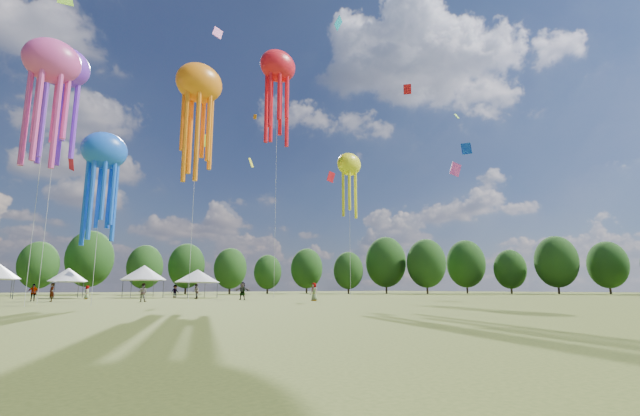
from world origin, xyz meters
TOP-DOWN VIEW (x-y plane):
  - ground at (0.00, 0.00)m, footprint 300.00×300.00m
  - spectator_near at (-2.28, 36.01)m, footprint 1.02×0.97m
  - spectators_far at (4.36, 42.64)m, footprint 23.04×24.41m
  - festival_tents at (-4.07, 55.66)m, footprint 36.81×12.29m
  - show_kites at (1.62, 34.87)m, footprint 32.73×14.89m
  - small_kites at (0.56, 42.52)m, footprint 74.41×55.17m
  - treeline at (-3.87, 62.51)m, footprint 201.57×95.24m

SIDE VIEW (x-z plane):
  - ground at x=0.00m, z-range 0.00..0.00m
  - spectator_near at x=-2.28m, z-range 0.00..1.66m
  - spectators_far at x=4.36m, z-range -0.07..1.80m
  - festival_tents at x=-4.07m, z-range 0.96..5.20m
  - treeline at x=-3.87m, z-range -0.17..13.26m
  - show_kites at x=1.62m, z-range 3.59..35.72m
  - small_kites at x=0.56m, z-range 7.77..52.58m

